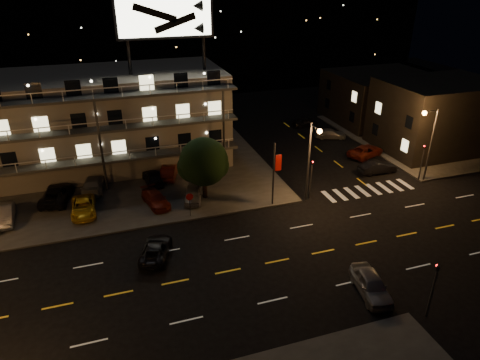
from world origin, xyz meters
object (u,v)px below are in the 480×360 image
object	(u,v)px
lot_car_4	(193,194)
side_car_0	(377,167)
lot_car_2	(83,207)
lot_car_7	(94,183)
road_car_east	(371,284)
tree	(203,163)
road_car_west	(156,249)

from	to	relation	value
lot_car_4	side_car_0	bearing A→B (deg)	17.87
lot_car_2	lot_car_7	distance (m)	4.82
lot_car_2	lot_car_7	size ratio (longest dim) A/B	0.90
lot_car_2	side_car_0	distance (m)	31.09
side_car_0	road_car_east	bearing A→B (deg)	146.58
tree	lot_car_7	distance (m)	11.86
side_car_0	road_car_west	world-z (taller)	side_car_0
lot_car_2	lot_car_7	xyz separation A→B (m)	(1.06, 4.70, 0.10)
road_car_east	tree	bearing A→B (deg)	123.94
side_car_0	lot_car_4	bearing A→B (deg)	92.10
lot_car_2	lot_car_4	size ratio (longest dim) A/B	1.15
lot_car_2	lot_car_4	world-z (taller)	lot_car_4
road_car_west	lot_car_4	bearing A→B (deg)	-102.01
lot_car_4	road_car_east	size ratio (longest dim) A/B	0.90
tree	lot_car_2	bearing A→B (deg)	178.10
lot_car_2	road_car_east	xyz separation A→B (m)	(19.02, -17.53, -0.03)
lot_car_7	road_car_west	size ratio (longest dim) A/B	1.14
lot_car_7	road_car_west	xyz separation A→B (m)	(4.36, -13.19, -0.27)
road_car_east	lot_car_2	bearing A→B (deg)	147.23
lot_car_4	road_car_west	world-z (taller)	lot_car_4
road_car_east	road_car_west	size ratio (longest dim) A/B	0.99
lot_car_7	side_car_0	bearing A→B (deg)	179.87
tree	lot_car_2	size ratio (longest dim) A/B	1.35
side_car_0	road_car_west	distance (m)	26.87
lot_car_7	tree	bearing A→B (deg)	163.58
lot_car_7	road_car_west	world-z (taller)	lot_car_7
lot_car_2	road_car_west	distance (m)	10.08
lot_car_2	road_car_east	bearing A→B (deg)	-42.85
lot_car_2	road_car_west	bearing A→B (deg)	-57.68
tree	road_car_west	size ratio (longest dim) A/B	1.38
tree	road_car_west	xyz separation A→B (m)	(-5.95, -8.12, -3.20)
side_car_0	road_car_east	size ratio (longest dim) A/B	0.95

